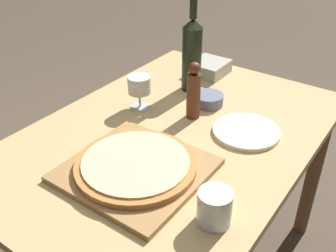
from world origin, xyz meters
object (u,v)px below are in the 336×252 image
pepper_mill (195,92)px  small_bowl (208,99)px  wine_bottle (192,54)px  wine_glass (139,86)px  pizza (136,164)px

pepper_mill → small_bowl: pepper_mill is taller
wine_bottle → wine_glass: wine_bottle is taller
pepper_mill → wine_glass: size_ratio=1.65×
small_bowl → pepper_mill: bearing=-86.3°
pizza → pepper_mill: pepper_mill is taller
pepper_mill → small_bowl: size_ratio=1.89×
pizza → wine_glass: wine_glass is taller
pizza → small_bowl: size_ratio=3.19×
wine_bottle → small_bowl: wine_bottle is taller
pizza → wine_glass: (-0.23, 0.30, 0.06)m
wine_glass → pepper_mill: bearing=16.4°
pizza → wine_bottle: bearing=106.5°
wine_bottle → pepper_mill: 0.23m
wine_bottle → pepper_mill: bearing=-54.6°
pizza → small_bowl: 0.47m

